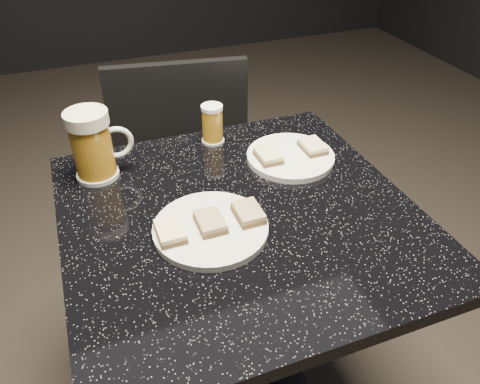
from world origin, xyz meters
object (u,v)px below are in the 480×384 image
Objects in this scene: plate_large at (211,229)px; table at (240,293)px; beer_mug at (93,145)px; chair at (188,197)px; beer_tumbler at (212,124)px; plate_small at (290,157)px.

table is at bearing 25.83° from plate_large.
chair is (0.24, 0.18, -0.33)m from beer_mug.
beer_mug is (-0.17, 0.27, 0.07)m from plate_large.
beer_mug reaches higher than beer_tumbler.
table is 0.47m from beer_mug.
plate_small is 1.30× the size of beer_mug.
beer_mug reaches higher than plate_small.
plate_large is at bearing -144.98° from plate_small.
beer_tumbler is at bearing 10.77° from beer_mug.
chair is (-0.19, 0.27, -0.26)m from plate_small.
plate_large is 0.31m from plate_small.
plate_small is at bearing -45.25° from beer_tumbler.
beer_mug is at bearing -143.40° from chair.
chair reaches higher than table.
plate_small is 0.42m from chair.
beer_tumbler is at bearing 82.58° from table.
table is at bearing -88.69° from chair.
plate_small is at bearing -54.54° from chair.
plate_large is at bearing -108.94° from beer_tumbler.
table is (-0.18, -0.14, -0.25)m from plate_small.
plate_large reaches higher than table.
chair is at bearing 125.46° from plate_small.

